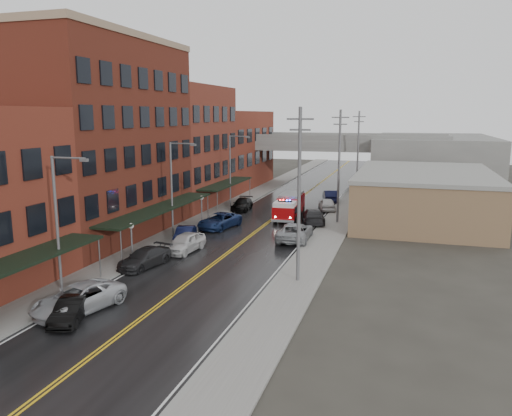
# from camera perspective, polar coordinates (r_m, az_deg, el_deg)

# --- Properties ---
(ground) EXTENTS (220.00, 220.00, 0.00)m
(ground) POSITION_cam_1_polar(r_m,az_deg,el_deg) (25.32, -20.20, -17.06)
(ground) COLOR #2D2B26
(ground) RESTS_ON ground
(road) EXTENTS (11.00, 160.00, 0.02)m
(road) POSITION_cam_1_polar(r_m,az_deg,el_deg) (50.96, 0.44, -2.38)
(road) COLOR black
(road) RESTS_ON ground
(sidewalk_left) EXTENTS (3.00, 160.00, 0.15)m
(sidewalk_left) POSITION_cam_1_polar(r_m,az_deg,el_deg) (53.43, -7.09, -1.78)
(sidewalk_left) COLOR slate
(sidewalk_left) RESTS_ON ground
(sidewalk_right) EXTENTS (3.00, 160.00, 0.15)m
(sidewalk_right) POSITION_cam_1_polar(r_m,az_deg,el_deg) (49.43, 8.59, -2.84)
(sidewalk_right) COLOR slate
(sidewalk_right) RESTS_ON ground
(curb_left) EXTENTS (0.30, 160.00, 0.15)m
(curb_left) POSITION_cam_1_polar(r_m,az_deg,el_deg) (52.79, -5.45, -1.90)
(curb_left) COLOR gray
(curb_left) RESTS_ON ground
(curb_right) EXTENTS (0.30, 160.00, 0.15)m
(curb_right) POSITION_cam_1_polar(r_m,az_deg,el_deg) (49.68, 6.71, -2.72)
(curb_right) COLOR gray
(curb_right) RESTS_ON ground
(brick_building_b) EXTENTS (9.00, 20.00, 18.00)m
(brick_building_b) POSITION_cam_1_polar(r_m,az_deg,el_deg) (49.05, -17.18, 7.26)
(brick_building_b) COLOR #5A2118
(brick_building_b) RESTS_ON ground
(brick_building_c) EXTENTS (9.00, 15.00, 15.00)m
(brick_building_c) POSITION_cam_1_polar(r_m,az_deg,el_deg) (64.37, -8.34, 6.97)
(brick_building_c) COLOR maroon
(brick_building_c) RESTS_ON ground
(brick_building_far) EXTENTS (9.00, 20.00, 12.00)m
(brick_building_far) POSITION_cam_1_polar(r_m,az_deg,el_deg) (80.61, -2.98, 6.71)
(brick_building_far) COLOR maroon
(brick_building_far) RESTS_ON ground
(tan_building) EXTENTS (14.00, 22.00, 5.00)m
(tan_building) POSITION_cam_1_polar(r_m,az_deg,el_deg) (58.33, 18.61, 1.21)
(tan_building) COLOR olive
(tan_building) RESTS_ON ground
(right_far_block) EXTENTS (18.00, 30.00, 8.00)m
(right_far_block) POSITION_cam_1_polar(r_m,az_deg,el_deg) (88.01, 19.51, 5.14)
(right_far_block) COLOR slate
(right_far_block) RESTS_ON ground
(awning_0) EXTENTS (2.60, 16.00, 3.09)m
(awning_0) POSITION_cam_1_polar(r_m,az_deg,el_deg) (31.71, -27.08, -6.12)
(awning_0) COLOR black
(awning_0) RESTS_ON ground
(awning_1) EXTENTS (2.60, 18.00, 3.09)m
(awning_1) POSITION_cam_1_polar(r_m,az_deg,el_deg) (46.77, -10.86, -0.03)
(awning_1) COLOR black
(awning_1) RESTS_ON ground
(awning_2) EXTENTS (2.60, 13.00, 3.09)m
(awning_2) POSITION_cam_1_polar(r_m,az_deg,el_deg) (62.57, -3.40, 2.80)
(awning_2) COLOR black
(awning_2) RESTS_ON ground
(globe_lamp_1) EXTENTS (0.44, 0.44, 3.12)m
(globe_lamp_1) POSITION_cam_1_polar(r_m,az_deg,el_deg) (40.42, -14.06, -2.81)
(globe_lamp_1) COLOR #59595B
(globe_lamp_1) RESTS_ON ground
(globe_lamp_2) EXTENTS (0.44, 0.44, 3.12)m
(globe_lamp_2) POSITION_cam_1_polar(r_m,az_deg,el_deg) (52.64, -6.25, 0.53)
(globe_lamp_2) COLOR #59595B
(globe_lamp_2) RESTS_ON ground
(street_lamp_0) EXTENTS (2.64, 0.22, 9.00)m
(street_lamp_0) POSITION_cam_1_polar(r_m,az_deg,el_deg) (33.50, -21.52, -0.97)
(street_lamp_0) COLOR #59595B
(street_lamp_0) RESTS_ON ground
(street_lamp_1) EXTENTS (2.64, 0.22, 9.00)m
(street_lamp_1) POSITION_cam_1_polar(r_m,az_deg,el_deg) (46.88, -9.37, 2.76)
(street_lamp_1) COLOR #59595B
(street_lamp_1) RESTS_ON ground
(street_lamp_2) EXTENTS (2.64, 0.22, 9.00)m
(street_lamp_2) POSITION_cam_1_polar(r_m,az_deg,el_deg) (61.52, -2.76, 4.74)
(street_lamp_2) COLOR #59595B
(street_lamp_2) RESTS_ON ground
(utility_pole_0) EXTENTS (1.80, 0.24, 12.00)m
(utility_pole_0) POSITION_cam_1_polar(r_m,az_deg,el_deg) (33.73, 4.94, 1.75)
(utility_pole_0) COLOR #59595B
(utility_pole_0) RESTS_ON ground
(utility_pole_1) EXTENTS (1.80, 0.24, 12.00)m
(utility_pole_1) POSITION_cam_1_polar(r_m,az_deg,el_deg) (53.31, 9.47, 4.91)
(utility_pole_1) COLOR #59595B
(utility_pole_1) RESTS_ON ground
(utility_pole_2) EXTENTS (1.80, 0.24, 12.00)m
(utility_pole_2) POSITION_cam_1_polar(r_m,az_deg,el_deg) (73.12, 11.57, 6.35)
(utility_pole_2) COLOR #59595B
(utility_pole_2) RESTS_ON ground
(overpass) EXTENTS (40.00, 10.00, 7.50)m
(overpass) POSITION_cam_1_polar(r_m,az_deg,el_deg) (81.03, 6.94, 6.66)
(overpass) COLOR slate
(overpass) RESTS_ON ground
(fire_truck) EXTENTS (3.26, 7.54, 2.71)m
(fire_truck) POSITION_cam_1_polar(r_m,az_deg,el_deg) (55.77, 3.82, 0.26)
(fire_truck) COLOR #940609
(fire_truck) RESTS_ON ground
(parked_car_left_1) EXTENTS (2.58, 4.25, 1.32)m
(parked_car_left_1) POSITION_cam_1_polar(r_m,az_deg,el_deg) (30.47, -20.40, -10.88)
(parked_car_left_1) COLOR black
(parked_car_left_1) RESTS_ON ground
(parked_car_left_2) EXTENTS (3.94, 6.23, 1.60)m
(parked_car_left_2) POSITION_cam_1_polar(r_m,az_deg,el_deg) (31.69, -19.60, -9.72)
(parked_car_left_2) COLOR #B3B6BC
(parked_car_left_2) RESTS_ON ground
(parked_car_left_3) EXTENTS (2.90, 5.19, 1.42)m
(parked_car_left_3) POSITION_cam_1_polar(r_m,az_deg,el_deg) (39.22, -12.63, -5.59)
(parked_car_left_3) COLOR #242426
(parked_car_left_3) RESTS_ON ground
(parked_car_left_4) EXTENTS (2.34, 4.93, 1.63)m
(parked_car_left_4) POSITION_cam_1_polar(r_m,az_deg,el_deg) (42.75, -8.12, -3.94)
(parked_car_left_4) COLOR silver
(parked_car_left_4) RESTS_ON ground
(parked_car_left_5) EXTENTS (2.53, 4.54, 1.42)m
(parked_car_left_5) POSITION_cam_1_polar(r_m,az_deg,el_deg) (45.98, -8.12, -3.04)
(parked_car_left_5) COLOR black
(parked_car_left_5) RESTS_ON ground
(parked_car_left_6) EXTENTS (3.64, 5.98, 1.55)m
(parked_car_left_6) POSITION_cam_1_polar(r_m,az_deg,el_deg) (51.24, -4.19, -1.46)
(parked_car_left_6) COLOR navy
(parked_car_left_6) RESTS_ON ground
(parked_car_left_7) EXTENTS (2.42, 5.04, 1.42)m
(parked_car_left_7) POSITION_cam_1_polar(r_m,az_deg,el_deg) (60.89, -1.60, 0.43)
(parked_car_left_7) COLOR black
(parked_car_left_7) RESTS_ON ground
(parked_car_right_0) EXTENTS (2.99, 6.09, 1.66)m
(parked_car_right_0) POSITION_cam_1_polar(r_m,az_deg,el_deg) (46.25, 4.48, -2.72)
(parked_car_right_0) COLOR gray
(parked_car_right_0) RESTS_ON ground
(parked_car_right_1) EXTENTS (3.59, 6.02, 1.63)m
(parked_car_right_1) POSITION_cam_1_polar(r_m,az_deg,el_deg) (53.56, 6.55, -0.93)
(parked_car_right_1) COLOR #242426
(parked_car_right_1) RESTS_ON ground
(parked_car_right_2) EXTENTS (2.94, 4.88, 1.56)m
(parked_car_right_2) POSITION_cam_1_polar(r_m,az_deg,el_deg) (61.05, 8.12, 0.42)
(parked_car_right_2) COLOR silver
(parked_car_right_2) RESTS_ON ground
(parked_car_right_3) EXTENTS (2.85, 5.17, 1.62)m
(parked_car_right_3) POSITION_cam_1_polar(r_m,az_deg,el_deg) (67.08, 8.48, 1.35)
(parked_car_right_3) COLOR black
(parked_car_right_3) RESTS_ON ground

